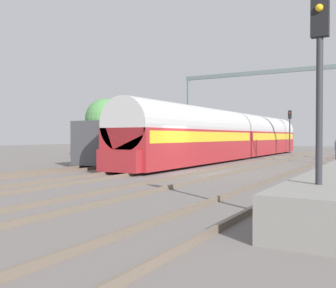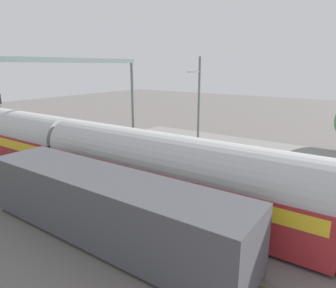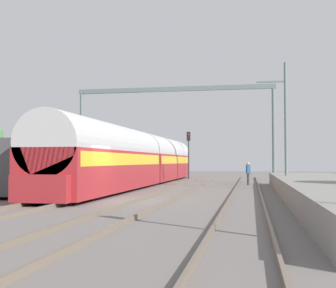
# 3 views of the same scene
# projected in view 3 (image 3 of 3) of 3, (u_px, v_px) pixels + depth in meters

# --- Properties ---
(ground) EXTENTS (120.00, 120.00, 0.00)m
(ground) POSITION_uv_depth(u_px,v_px,m) (113.00, 200.00, 20.27)
(ground) COLOR slate
(track_west) EXTENTS (1.52, 60.00, 0.16)m
(track_west) POSITION_uv_depth(u_px,v_px,m) (72.00, 198.00, 20.64)
(track_west) COLOR #6B5D4F
(track_west) RESTS_ON ground
(track_east) EXTENTS (1.52, 60.00, 0.16)m
(track_east) POSITION_uv_depth(u_px,v_px,m) (156.00, 199.00, 19.91)
(track_east) COLOR #6B5D4F
(track_east) RESTS_ON ground
(track_far_east) EXTENTS (1.52, 60.00, 0.16)m
(track_far_east) POSITION_uv_depth(u_px,v_px,m) (246.00, 201.00, 19.19)
(track_far_east) COLOR #6B5D4F
(track_far_east) RESTS_ON ground
(platform) EXTENTS (4.40, 28.00, 0.90)m
(platform) POSITION_uv_depth(u_px,v_px,m) (330.00, 190.00, 20.47)
(platform) COLOR gray
(platform) RESTS_ON ground
(passenger_train) EXTENTS (2.93, 32.85, 3.82)m
(passenger_train) POSITION_uv_depth(u_px,v_px,m) (141.00, 159.00, 33.62)
(passenger_train) COLOR maroon
(passenger_train) RESTS_ON ground
(freight_car) EXTENTS (2.80, 13.00, 2.70)m
(freight_car) POSITION_uv_depth(u_px,v_px,m) (47.00, 166.00, 26.83)
(freight_car) COLOR #47474C
(freight_car) RESTS_ON ground
(person_crossing) EXTENTS (0.35, 0.45, 1.73)m
(person_crossing) POSITION_uv_depth(u_px,v_px,m) (248.00, 171.00, 33.38)
(person_crossing) COLOR #373737
(person_crossing) RESTS_ON ground
(railway_signal_far) EXTENTS (0.36, 0.30, 4.76)m
(railway_signal_far) POSITION_uv_depth(u_px,v_px,m) (189.00, 149.00, 45.26)
(railway_signal_far) COLOR #2D2D33
(railway_signal_far) RESTS_ON ground
(catenary_gantry) EXTENTS (16.28, 0.28, 7.86)m
(catenary_gantry) POSITION_uv_depth(u_px,v_px,m) (174.00, 111.00, 36.33)
(catenary_gantry) COLOR slate
(catenary_gantry) RESTS_ON ground
(catenary_pole_east_mid) EXTENTS (1.90, 0.20, 8.00)m
(catenary_pole_east_mid) POSITION_uv_depth(u_px,v_px,m) (285.00, 123.00, 27.85)
(catenary_pole_east_mid) COLOR slate
(catenary_pole_east_mid) RESTS_ON ground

